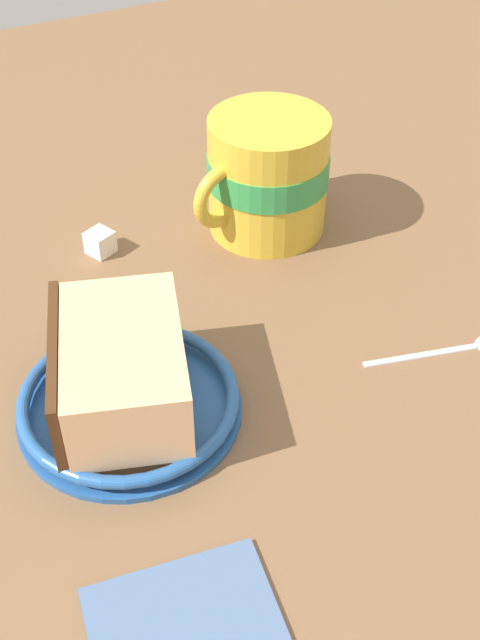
% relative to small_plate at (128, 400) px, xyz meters
% --- Properties ---
extents(ground_plane, '(1.30, 1.30, 0.03)m').
position_rel_small_plate_xyz_m(ground_plane, '(0.10, -0.00, -0.03)').
color(ground_plane, brown).
extents(small_plate, '(0.14, 0.14, 0.02)m').
position_rel_small_plate_xyz_m(small_plate, '(0.00, 0.00, 0.00)').
color(small_plate, '#26599E').
rests_on(small_plate, ground_plane).
extents(cake_slice, '(0.11, 0.13, 0.06)m').
position_rel_small_plate_xyz_m(cake_slice, '(-0.00, 0.00, 0.03)').
color(cake_slice, '#472814').
rests_on(cake_slice, small_plate).
extents(tea_mug, '(0.12, 0.10, 0.10)m').
position_rel_small_plate_xyz_m(tea_mug, '(0.17, 0.14, 0.04)').
color(tea_mug, gold).
rests_on(tea_mug, ground_plane).
extents(teaspoon, '(0.11, 0.04, 0.01)m').
position_rel_small_plate_xyz_m(teaspoon, '(0.23, -0.05, -0.01)').
color(teaspoon, silver).
rests_on(teaspoon, ground_plane).
extents(sugar_cube, '(0.02, 0.02, 0.02)m').
position_rel_small_plate_xyz_m(sugar_cube, '(0.04, 0.17, 0.00)').
color(sugar_cube, white).
rests_on(sugar_cube, ground_plane).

